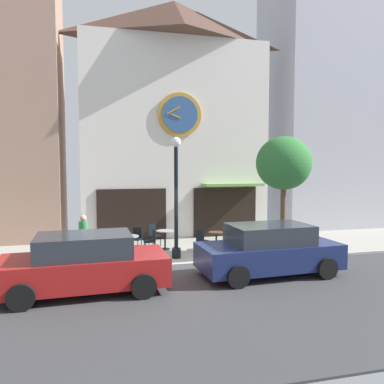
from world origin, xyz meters
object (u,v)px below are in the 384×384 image
Objects in this scene: street_lamp at (176,197)px; cafe_table_near_door at (270,236)px; cafe_chair_right_end at (202,239)px; cafe_chair_near_tree at (237,237)px; cafe_chair_curbside at (151,239)px; cafe_chair_by_entrance at (120,237)px; cafe_chair_mid_row at (262,233)px; cafe_chair_near_lamp at (153,233)px; cafe_table_center_right at (165,236)px; cafe_table_rightmost at (129,241)px; street_tree at (284,164)px; cafe_chair_under_awning at (137,237)px; cafe_chair_corner at (229,240)px; cafe_table_leftmost at (216,238)px; parked_car_red at (85,264)px; pedestrian_green at (84,239)px.

street_lamp is 5.67× the size of cafe_table_near_door.
cafe_chair_right_end and cafe_chair_near_tree have the same top height.
cafe_chair_by_entrance is at bearing 149.62° from cafe_chair_curbside.
cafe_chair_by_entrance is at bearing 174.92° from cafe_chair_mid_row.
cafe_table_near_door is 0.85× the size of cafe_chair_near_lamp.
cafe_table_center_right is at bearing 37.81° from cafe_chair_curbside.
cafe_table_rightmost is 0.81× the size of cafe_chair_near_tree.
cafe_chair_near_lamp is at bearing 133.56° from cafe_chair_right_end.
street_tree is 4.90× the size of cafe_chair_near_tree.
cafe_chair_near_tree is at bearing 141.95° from street_tree.
cafe_chair_right_end and cafe_chair_under_awning have the same top height.
cafe_chair_right_end is 1.00× the size of cafe_chair_by_entrance.
cafe_chair_right_end is at bearing -14.31° from cafe_chair_curbside.
cafe_chair_corner is at bearing -150.87° from cafe_chair_mid_row.
cafe_table_leftmost is 0.16× the size of parked_car_red.
street_lamp is 4.83× the size of cafe_chair_near_tree.
street_tree is at bearing -88.58° from cafe_chair_mid_row.
cafe_chair_right_end is at bearing -167.24° from cafe_chair_mid_row.
pedestrian_green is at bearing -170.71° from cafe_chair_mid_row.
cafe_chair_near_tree is at bearing 5.66° from pedestrian_green.
cafe_chair_near_tree is at bearing 1.67° from cafe_chair_right_end.
cafe_chair_by_entrance is 0.21× the size of parked_car_red.
street_lamp is 4.13m from street_tree.
cafe_chair_under_awning reaches higher than cafe_table_center_right.
cafe_chair_right_end is at bearing 176.71° from cafe_table_near_door.
street_lamp is at bearing 44.37° from parked_car_red.
street_tree is at bearing -22.54° from cafe_chair_under_awning.
cafe_chair_near_tree is (-1.39, 1.08, -2.87)m from street_tree.
cafe_chair_near_tree is (3.81, -1.07, 0.00)m from cafe_chair_under_awning.
cafe_chair_near_tree is at bearing -24.05° from cafe_table_leftmost.
cafe_table_leftmost is 0.80m from cafe_chair_right_end.
cafe_chair_right_end is at bearing 24.62° from street_lamp.
pedestrian_green is at bearing -177.00° from cafe_table_near_door.
pedestrian_green reaches higher than cafe_chair_mid_row.
cafe_table_leftmost is at bearing -0.26° from cafe_table_rightmost.
cafe_chair_corner is (0.96, -0.39, 0.00)m from cafe_chair_right_end.
cafe_chair_right_end and cafe_chair_curbside have the same top height.
street_tree reaches higher than cafe_table_center_right.
cafe_table_rightmost is 2.74m from cafe_chair_right_end.
cafe_chair_near_lamp is 0.54× the size of pedestrian_green.
pedestrian_green is (-5.25, -0.14, 0.33)m from cafe_chair_corner.
street_lamp is 6.08× the size of cafe_table_leftmost.
parked_car_red is (-5.11, -3.11, 0.23)m from cafe_chair_corner.
cafe_chair_right_end is at bearing -25.20° from cafe_chair_under_awning.
parked_car_red reaches higher than cafe_table_center_right.
cafe_chair_curbside is at bearing 128.31° from street_lamp.
cafe_chair_corner is 5.99m from parked_car_red.
parked_car_red is at bearing -141.42° from cafe_table_leftmost.
cafe_chair_corner and cafe_chair_mid_row have the same top height.
cafe_chair_corner reaches higher than cafe_table_leftmost.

